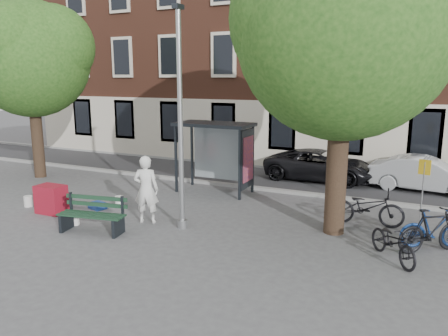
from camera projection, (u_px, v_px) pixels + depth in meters
ground at (182, 228)px, 12.56m from camera, size 90.00×90.00×0.00m
road at (267, 178)px, 18.74m from camera, size 40.00×4.00×0.01m
curb_near at (249, 187)px, 16.96m from camera, size 40.00×0.25×0.12m
curb_far at (282, 168)px, 20.49m from camera, size 40.00×0.25×0.12m
building_row at (310, 23)px, 22.61m from camera, size 30.00×8.00×14.00m
lamppost at (181, 132)px, 11.99m from camera, size 0.28×0.35×6.11m
tree_right at (344, 22)px, 10.94m from camera, size 5.76×5.60×8.20m
tree_left at (28, 53)px, 17.86m from camera, size 5.18×4.86×7.40m
bus_shelter at (225, 142)px, 16.05m from camera, size 2.85×1.45×2.62m
painter at (146, 189)px, 12.83m from camera, size 0.86×0.70×2.03m
bench at (93, 216)px, 12.15m from camera, size 1.98×0.96×0.98m
bike_a at (367, 207)px, 12.68m from camera, size 2.15×0.91×1.10m
bike_b at (434, 229)px, 10.98m from camera, size 1.74×1.12×1.02m
bike_c at (393, 242)px, 10.22m from camera, size 1.56×1.77×0.93m
bike_d at (432, 230)px, 10.70m from camera, size 1.78×1.60×1.13m
car_dark at (320, 165)px, 18.30m from camera, size 4.60×2.12×1.28m
car_silver at (425, 174)px, 16.49m from camera, size 4.11×1.70×1.32m
red_stand at (51, 199)px, 13.86m from camera, size 0.91×0.62×0.90m
blue_crate at (98, 206)px, 14.38m from camera, size 0.64×0.54×0.20m
bucket_a at (74, 219)px, 12.79m from camera, size 0.36×0.36×0.36m
bucket_b at (119, 201)px, 14.59m from camera, size 0.32×0.32×0.36m
bucket_c at (28, 201)px, 14.61m from camera, size 0.36×0.36×0.36m
notice_sign at (424, 178)px, 12.59m from camera, size 0.33×0.11×1.93m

